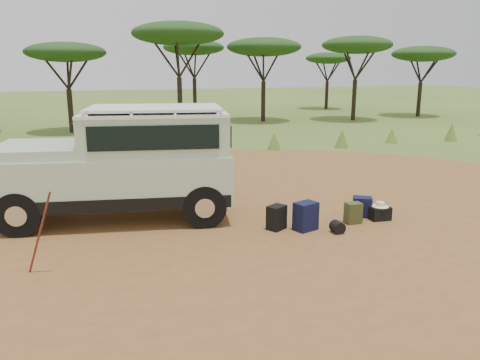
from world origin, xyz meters
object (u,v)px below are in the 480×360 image
object	(u,v)px
safari_vehicle	(124,166)
hard_case	(380,213)
backpack_black	(277,218)
backpack_olive	(353,213)
duffel_navy	(362,207)
backpack_navy	(306,216)
walking_staff	(40,233)

from	to	relation	value
safari_vehicle	hard_case	xyz separation A→B (m)	(5.45, -2.23, -1.09)
backpack_black	backpack_olive	world-z (taller)	backpack_black
safari_vehicle	backpack_olive	bearing A→B (deg)	-12.85
duffel_navy	hard_case	world-z (taller)	duffel_navy
hard_case	backpack_navy	bearing A→B (deg)	-173.43
safari_vehicle	backpack_black	xyz separation A→B (m)	(2.94, -1.98, -0.98)
walking_staff	backpack_olive	bearing A→B (deg)	-53.85
backpack_black	duffel_navy	size ratio (longest dim) A/B	1.12
duffel_navy	hard_case	xyz separation A→B (m)	(0.24, -0.35, -0.08)
safari_vehicle	hard_case	world-z (taller)	safari_vehicle
safari_vehicle	backpack_black	distance (m)	3.68
backpack_navy	duffel_navy	size ratio (longest dim) A/B	1.30
walking_staff	hard_case	bearing A→B (deg)	-54.27
walking_staff	duffel_navy	xyz separation A→B (m)	(6.96, 0.75, -0.50)
walking_staff	backpack_navy	xyz separation A→B (m)	(5.26, 0.40, -0.43)
walking_staff	backpack_black	bearing A→B (deg)	-49.53
backpack_navy	backpack_olive	bearing A→B (deg)	-15.29
duffel_navy	safari_vehicle	bearing A→B (deg)	-169.26
duffel_navy	hard_case	size ratio (longest dim) A/B	1.06
safari_vehicle	walking_staff	xyz separation A→B (m)	(-1.75, -2.64, -0.51)
duffel_navy	walking_staff	bearing A→B (deg)	-143.23
walking_staff	backpack_olive	size ratio (longest dim) A/B	3.23
hard_case	walking_staff	bearing A→B (deg)	-170.49
walking_staff	backpack_navy	distance (m)	5.29
walking_staff	duffel_navy	bearing A→B (deg)	-51.30
safari_vehicle	duffel_navy	bearing A→B (deg)	-7.50
backpack_olive	hard_case	bearing A→B (deg)	2.07
safari_vehicle	backpack_navy	bearing A→B (deg)	-20.23
backpack_olive	duffel_navy	bearing A→B (deg)	38.03
backpack_olive	duffel_navy	distance (m)	0.59
safari_vehicle	duffel_navy	xyz separation A→B (m)	(5.21, -1.88, -1.01)
walking_staff	hard_case	distance (m)	7.24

